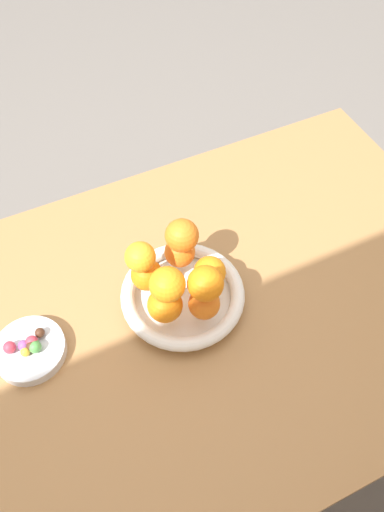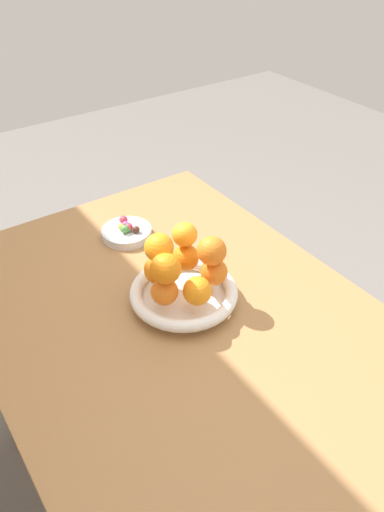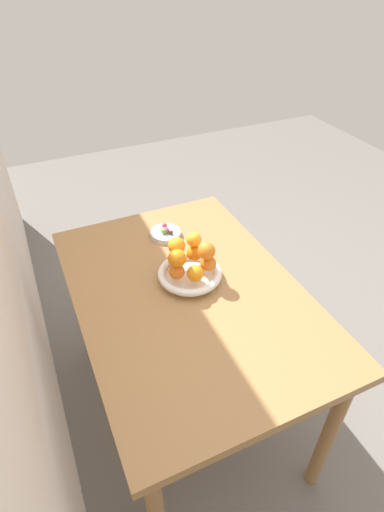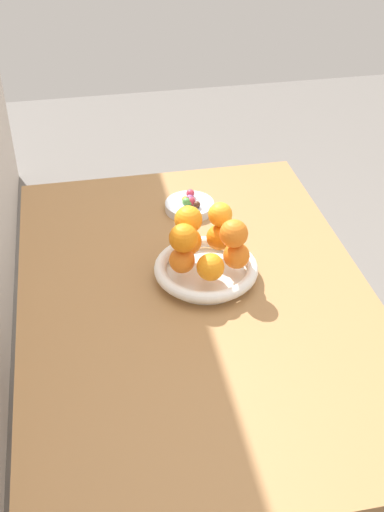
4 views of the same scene
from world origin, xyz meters
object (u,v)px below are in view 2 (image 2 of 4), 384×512
Objects in this scene: dining_table at (186,351)px; orange_1 at (159,270)px; orange_0 at (186,258)px; candy_ball_1 at (128,229)px; candy_ball_2 at (121,227)px; candy_ball_0 at (126,228)px; candy_ball_4 at (123,220)px; candy_ball_6 at (125,229)px; orange_8 at (185,234)px; fruit_bowl at (184,294)px; orange_2 at (165,292)px; orange_6 at (212,251)px; orange_4 at (214,272)px; candy_dish at (127,233)px; orange_5 at (158,248)px; candy_ball_3 at (129,227)px; candy_ball_5 at (136,229)px; candy_ball_7 at (126,225)px; orange_3 at (199,292)px; orange_7 at (166,269)px.

orange_1 is (0.10, -0.00, 0.16)m from dining_table.
orange_0 reaches higher than candy_ball_1.
candy_ball_1 is 0.02m from candy_ball_2.
candy_ball_0 is 0.01m from candy_ball_2.
candy_ball_4 is 1.01× the size of candy_ball_6.
candy_ball_1 is (0.22, 0.03, -0.09)m from orange_8.
dining_table is at bearing 145.26° from orange_0.
orange_2 is at bearing 105.59° from fruit_bowl.
fruit_bowl is 14.05× the size of candy_ball_2.
orange_0 is at bearing -34.74° from dining_table.
orange_6 reaches higher than fruit_bowl.
orange_8 is (0.08, 0.02, 0.06)m from orange_4.
candy_dish is 0.32m from orange_2.
orange_5 is (0.04, 0.03, 0.11)m from fruit_bowl.
dining_table is at bearing 146.17° from orange_8.
orange_8 is 2.47× the size of candy_ball_4.
orange_0 is at bearing 162.71° from orange_8.
candy_ball_3 reaches higher than candy_ball_5.
orange_1 is 3.41× the size of candy_ball_1.
candy_ball_4 reaches higher than fruit_bowl.
candy_ball_6 is 1.13× the size of candy_ball_7.
orange_3 is at bearing 178.19° from candy_ball_6.
fruit_bowl and candy_ball_1 have the same top height.
candy_ball_4 is (0.34, 0.03, -0.10)m from orange_6.
candy_ball_1 is 0.83× the size of candy_ball_4.
candy_ball_1 is (0.23, -0.05, -0.04)m from orange_1.
candy_ball_6 is 0.02m from candy_ball_7.
orange_6 is 0.35m from candy_ball_4.
orange_4 reaches higher than fruit_bowl.
orange_7 is at bearing 168.18° from candy_ball_6.
fruit_bowl is 3.78× the size of orange_5.
fruit_bowl is 11.95× the size of candy_ball_7.
orange_3 reaches higher than candy_ball_5.
candy_ball_7 is (0.03, 0.01, 0.00)m from candy_ball_5.
orange_3 is 0.33m from candy_ball_1.
candy_ball_4 is (0.04, -0.01, 0.00)m from candy_ball_1.
candy_ball_5 is (0.20, 0.01, -0.09)m from orange_8.
orange_1 is 0.24m from candy_ball_1.
orange_6 reaches higher than orange_0.
candy_dish is at bearing -11.66° from candy_ball_1.
candy_ball_6 is (0.27, -0.01, 0.01)m from fruit_bowl.
orange_6 is (-0.07, -0.08, 0.06)m from orange_1.
orange_0 is at bearing 15.48° from orange_4.
orange_5 is 2.77× the size of candy_ball_4.
orange_3 is 0.35m from candy_ball_2.
candy_ball_0 is (0.23, -0.04, -0.04)m from orange_1.
dining_table is at bearing 173.07° from candy_ball_6.
dining_table is 18.81× the size of orange_0.
candy_ball_5 is 0.03m from candy_ball_7.
candy_ball_1 is 0.01m from candy_ball_3.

